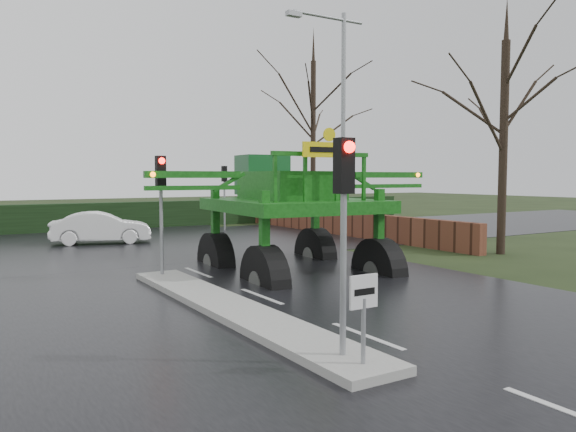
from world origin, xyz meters
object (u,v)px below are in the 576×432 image
keep_left_sign (364,304)px  street_light_right (338,106)px  crop_sprayer (260,191)px  white_sedan (101,244)px  traffic_signal_far (224,183)px  traffic_signal_mid (161,189)px  traffic_signal_near (344,199)px

keep_left_sign → street_light_right: (9.49, 13.50, 4.93)m
street_light_right → crop_sprayer: bearing=-139.1°
white_sedan → traffic_signal_far: bearing=-54.8°
traffic_signal_mid → street_light_right: size_ratio=0.35×
traffic_signal_near → crop_sprayer: crop_sprayer is taller
traffic_signal_far → keep_left_sign: bearing=70.1°
traffic_signal_mid → traffic_signal_far: (7.80, 12.52, 0.00)m
crop_sprayer → traffic_signal_far: bearing=72.6°
traffic_signal_near → keep_left_sign: bearing=-90.0°
traffic_signal_far → traffic_signal_mid: bearing=58.1°
traffic_signal_far → crop_sprayer: (-5.58, -14.30, -0.04)m
keep_left_sign → white_sedan: bearing=88.2°
traffic_signal_near → street_light_right: 16.46m
crop_sprayer → white_sedan: 11.97m
keep_left_sign → traffic_signal_mid: bearing=90.0°
traffic_signal_far → white_sedan: size_ratio=0.84×
street_light_right → crop_sprayer: size_ratio=1.04×
traffic_signal_near → traffic_signal_mid: (0.00, 8.50, 0.00)m
traffic_signal_mid → traffic_signal_far: bearing=58.1°
keep_left_sign → traffic_signal_far: bearing=70.1°
keep_left_sign → white_sedan: keep_left_sign is taller
traffic_signal_mid → white_sedan: (0.59, 9.80, -2.59)m
traffic_signal_near → street_light_right: street_light_right is taller
street_light_right → white_sedan: 11.97m
traffic_signal_near → traffic_signal_far: same height
street_light_right → keep_left_sign: bearing=-125.1°
white_sedan → traffic_signal_mid: bearing=-168.9°
keep_left_sign → crop_sprayer: crop_sprayer is taller
traffic_signal_far → white_sedan: traffic_signal_far is taller
crop_sprayer → keep_left_sign: bearing=-103.1°
traffic_signal_mid → white_sedan: traffic_signal_mid is taller
traffic_signal_near → white_sedan: (0.59, 18.30, -2.59)m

